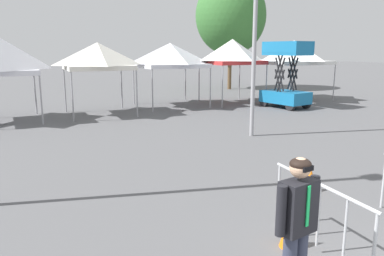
{
  "coord_description": "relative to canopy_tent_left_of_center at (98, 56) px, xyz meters",
  "views": [
    {
      "loc": [
        -3.57,
        -1.72,
        2.91
      ],
      "look_at": [
        -0.48,
        5.38,
        1.3
      ],
      "focal_mm": 35.45,
      "sensor_mm": 36.0,
      "label": 1
    }
  ],
  "objects": [
    {
      "name": "canopy_tent_behind_right",
      "position": [
        3.87,
        1.21,
        -0.0
      ],
      "size": [
        3.3,
        3.3,
        3.23
      ],
      "color": "#9E9EA3",
      "rests_on": "ground"
    },
    {
      "name": "crowd_barrier_by_lift",
      "position": [
        0.67,
        -13.43,
        -1.86
      ],
      "size": [
        0.15,
        2.1,
        1.08
      ],
      "color": "#B7BABF",
      "rests_on": "ground"
    },
    {
      "name": "scissor_lift",
      "position": [
        9.01,
        -1.64,
        -1.57
      ],
      "size": [
        1.85,
        2.54,
        3.29
      ],
      "color": "black",
      "rests_on": "ground"
    },
    {
      "name": "person_foreground",
      "position": [
        -0.38,
        -14.22,
        -1.58
      ],
      "size": [
        0.64,
        0.32,
        1.78
      ],
      "color": "#33384C",
      "rests_on": "ground"
    },
    {
      "name": "canopy_tent_behind_center",
      "position": [
        11.24,
        0.7,
        0.13
      ],
      "size": [
        3.71,
        3.71,
        3.42
      ],
      "color": "#9E9EA3",
      "rests_on": "ground"
    },
    {
      "name": "traffic_cone_near_barrier",
      "position": [
        2.26,
        -11.44,
        -2.37
      ],
      "size": [
        0.32,
        0.32,
        0.5
      ],
      "primitive_type": "cone",
      "color": "orange",
      "rests_on": "ground"
    },
    {
      "name": "canopy_tent_left_of_center",
      "position": [
        0.0,
        0.0,
        0.0
      ],
      "size": [
        2.87,
        2.87,
        3.21
      ],
      "color": "#9E9EA3",
      "rests_on": "ground"
    },
    {
      "name": "traffic_cone_lot_center",
      "position": [
        0.44,
        -13.13,
        -2.32
      ],
      "size": [
        0.32,
        0.32,
        0.59
      ],
      "primitive_type": "cone",
      "color": "orange",
      "rests_on": "ground"
    },
    {
      "name": "canopy_tent_center",
      "position": [
        7.31,
        0.88,
        0.17
      ],
      "size": [
        2.87,
        2.87,
        3.45
      ],
      "color": "#9E9EA3",
      "rests_on": "ground"
    },
    {
      "name": "tree_behind_tents_left",
      "position": [
        10.91,
        7.56,
        2.66
      ],
      "size": [
        5.08,
        5.08,
        8.07
      ],
      "color": "brown",
      "rests_on": "ground"
    }
  ]
}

